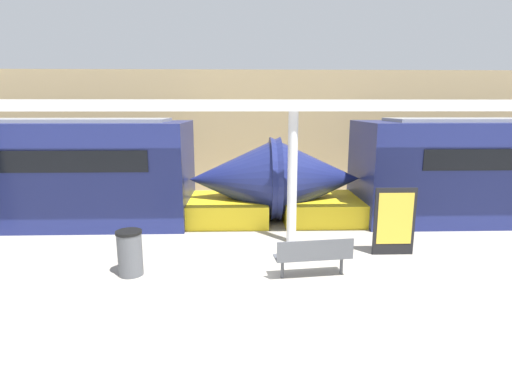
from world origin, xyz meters
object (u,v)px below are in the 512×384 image
Objects in this scene: train_right at (36,175)px; trash_bin at (130,253)px; poster_board at (394,221)px; bench_near at (314,254)px; support_column_near at (292,179)px.

trash_bin is at bearing -46.70° from train_right.
train_right is at bearing 162.33° from poster_board.
bench_near is 2.60m from support_column_near.
trash_bin is 6.17m from poster_board.
bench_near is at bearing -149.30° from poster_board.
bench_near is 1.70× the size of trash_bin.
train_right is at bearing 164.06° from support_column_near.
train_right is 10.58m from poster_board.
bench_near is at bearing -29.70° from train_right.
train_right is 9.13m from bench_near.
support_column_near is (-0.20, 2.30, 1.20)m from bench_near.
trash_bin is at bearing 169.11° from bench_near.
bench_near is at bearing -85.09° from support_column_near.
bench_near is 2.55m from poster_board.
trash_bin is at bearing -151.31° from support_column_near.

